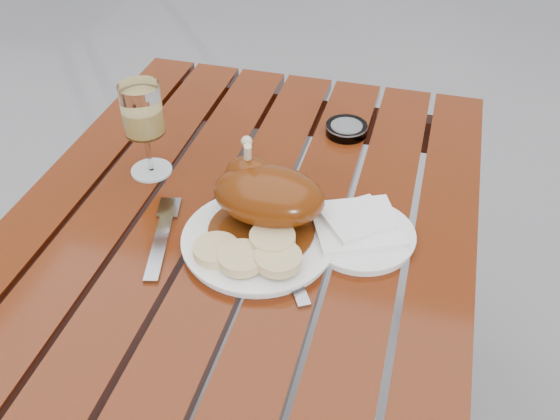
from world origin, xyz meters
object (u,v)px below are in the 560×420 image
(ashtray, at_px, (346,129))
(table, at_px, (238,376))
(dinner_plate, at_px, (259,241))
(wine_glass, at_px, (145,130))
(side_plate, at_px, (361,236))

(ashtray, bearing_deg, table, -108.69)
(dinner_plate, xyz_separation_m, wine_glass, (-0.26, 0.14, 0.08))
(dinner_plate, distance_m, wine_glass, 0.31)
(ashtray, bearing_deg, dinner_plate, -101.73)
(side_plate, bearing_deg, dinner_plate, -160.51)
(table, height_order, ashtray, ashtray)
(dinner_plate, bearing_deg, wine_glass, 150.82)
(dinner_plate, xyz_separation_m, side_plate, (0.16, 0.06, -0.00))
(table, height_order, wine_glass, wine_glass)
(wine_glass, xyz_separation_m, side_plate, (0.42, -0.09, -0.08))
(dinner_plate, relative_size, wine_glass, 1.39)
(table, distance_m, wine_glass, 0.53)
(table, relative_size, ashtray, 13.99)
(table, relative_size, wine_glass, 6.56)
(dinner_plate, relative_size, ashtray, 2.97)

